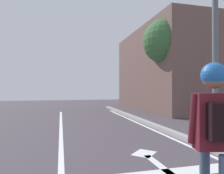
% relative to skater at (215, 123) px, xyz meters
% --- Properties ---
extents(lane_line_curbside, '(0.12, 20.00, 0.01)m').
position_rel_skater_xyz_m(lane_line_curbside, '(1.79, 1.97, -1.17)').
color(lane_line_curbside, silver).
rests_on(lane_line_curbside, ground).
extents(stop_bar, '(3.45, 0.40, 0.01)m').
position_rel_skater_xyz_m(stop_bar, '(0.22, 1.56, -1.17)').
color(stop_bar, silver).
rests_on(stop_bar, ground).
extents(lane_arrow_stem, '(0.16, 1.40, 0.01)m').
position_rel_skater_xyz_m(lane_arrow_stem, '(0.39, 1.88, -1.17)').
color(lane_arrow_stem, silver).
rests_on(lane_arrow_stem, ground).
extents(lane_arrow_head, '(0.71, 0.71, 0.01)m').
position_rel_skater_xyz_m(lane_arrow_head, '(0.39, 2.73, -1.17)').
color(lane_arrow_head, silver).
rests_on(lane_arrow_head, ground).
extents(skater, '(0.47, 0.63, 1.71)m').
position_rel_skater_xyz_m(skater, '(0.00, 0.00, 0.00)').
color(skater, '#3E516A').
rests_on(skater, skateboard).
extents(traffic_signal_mast, '(3.67, 0.34, 5.25)m').
position_rel_skater_xyz_m(traffic_signal_mast, '(1.64, 3.06, 2.67)').
color(traffic_signal_mast, '#555F64').
rests_on(traffic_signal_mast, ground).
extents(roadside_tree, '(2.57, 2.57, 5.53)m').
position_rel_skater_xyz_m(roadside_tree, '(4.30, 8.85, 3.03)').
color(roadside_tree, brown).
rests_on(roadside_tree, ground).
extents(building_block, '(11.27, 9.65, 5.90)m').
position_rel_skater_xyz_m(building_block, '(9.58, 12.34, 1.77)').
color(building_block, brown).
rests_on(building_block, ground).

